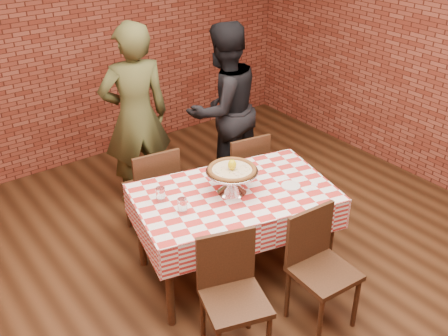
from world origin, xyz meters
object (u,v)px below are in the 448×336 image
(water_glass_left, at_px, (182,205))
(chair_near_right, at_px, (324,274))
(condiment_caddy, at_px, (221,169))
(pizza_stand, at_px, (232,181))
(diner_olive, at_px, (136,117))
(chair_far_left, at_px, (151,190))
(water_glass_right, at_px, (161,194))
(chair_far_right, at_px, (240,173))
(diner_black, at_px, (223,109))
(table, at_px, (234,233))
(pizza, at_px, (232,170))
(chair_near_left, at_px, (235,303))

(water_glass_left, relative_size, chair_near_right, 0.12)
(condiment_caddy, xyz_separation_m, chair_near_right, (0.08, -1.10, -0.38))
(pizza_stand, bearing_deg, diner_olive, 92.16)
(condiment_caddy, xyz_separation_m, chair_far_left, (-0.32, 0.60, -0.37))
(water_glass_right, relative_size, chair_far_right, 0.12)
(pizza_stand, xyz_separation_m, diner_olive, (-0.05, 1.40, 0.05))
(chair_near_right, relative_size, chair_far_right, 1.02)
(diner_black, bearing_deg, condiment_caddy, 49.01)
(pizza_stand, relative_size, diner_olive, 0.23)
(water_glass_left, bearing_deg, water_glass_right, 102.37)
(table, distance_m, pizza_stand, 0.47)
(chair_near_right, xyz_separation_m, chair_far_right, (0.43, 1.47, -0.01))
(diner_olive, height_order, diner_black, diner_olive)
(condiment_caddy, relative_size, diner_olive, 0.07)
(water_glass_left, bearing_deg, chair_far_left, 76.29)
(chair_far_left, height_order, chair_far_right, chair_far_left)
(table, height_order, water_glass_left, water_glass_left)
(table, bearing_deg, diner_black, 56.57)
(pizza, relative_size, chair_near_left, 0.42)
(diner_black, bearing_deg, pizza_stand, 52.71)
(table, relative_size, water_glass_left, 13.83)
(pizza, xyz_separation_m, chair_near_left, (-0.51, -0.70, -0.50))
(pizza, xyz_separation_m, chair_near_right, (0.16, -0.85, -0.50))
(pizza, distance_m, water_glass_left, 0.47)
(pizza, height_order, water_glass_right, pizza)
(table, distance_m, water_glass_right, 0.71)
(chair_far_left, xyz_separation_m, chair_far_right, (0.83, -0.22, -0.01))
(chair_near_left, distance_m, chair_far_left, 1.57)
(table, xyz_separation_m, diner_black, (0.77, 1.16, 0.48))
(pizza_stand, xyz_separation_m, chair_far_left, (-0.25, 0.84, -0.40))
(water_glass_right, relative_size, diner_black, 0.06)
(diner_black, bearing_deg, chair_far_right, 66.68)
(condiment_caddy, distance_m, diner_black, 1.14)
(water_glass_right, bearing_deg, diner_black, 36.07)
(water_glass_left, bearing_deg, condiment_caddy, 25.46)
(chair_near_left, relative_size, diner_black, 0.52)
(chair_far_right, relative_size, diner_black, 0.51)
(pizza_stand, xyz_separation_m, chair_near_left, (-0.51, -0.70, -0.41))
(chair_near_right, distance_m, diner_olive, 2.31)
(diner_olive, bearing_deg, chair_far_left, 82.99)
(chair_far_left, bearing_deg, pizza_stand, 114.81)
(chair_far_left, bearing_deg, chair_near_left, 88.74)
(water_glass_right, height_order, diner_olive, diner_olive)
(chair_near_right, bearing_deg, chair_far_right, 77.06)
(pizza_stand, bearing_deg, chair_far_right, 46.75)
(water_glass_left, distance_m, chair_far_right, 1.27)
(chair_far_right, bearing_deg, chair_far_left, -5.06)
(pizza_stand, distance_m, diner_black, 1.39)
(condiment_caddy, height_order, chair_near_left, same)
(table, bearing_deg, chair_far_right, 48.03)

